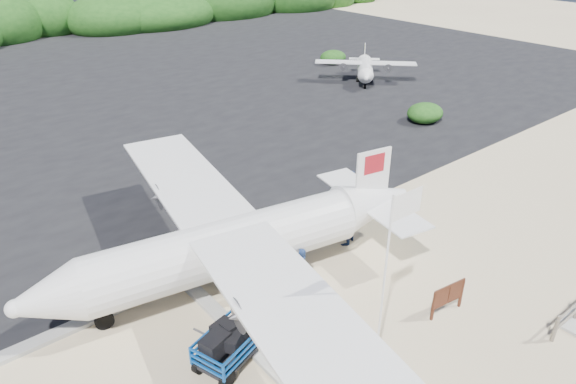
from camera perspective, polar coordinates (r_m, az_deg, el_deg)
name	(u,v)px	position (r m, az deg, el deg)	size (l,w,h in m)	color
ground	(368,299)	(18.43, 8.91, -11.69)	(160.00, 160.00, 0.00)	beige
asphalt_apron	(73,97)	(42.28, -22.74, 9.76)	(90.00, 50.00, 0.04)	#B2B2B2
baggage_cart	(234,358)	(16.30, -6.05, -17.91)	(2.56, 1.46, 1.28)	#0B4EAD
flagpole	(375,361)	(16.37, 9.70, -17.98)	(1.13, 0.47, 5.65)	white
signboard	(445,313)	(18.46, 17.06, -12.71)	(1.46, 0.14, 1.20)	#4E2616
crew_a	(301,267)	(18.40, 1.43, -8.34)	(0.56, 0.37, 1.54)	#14244C
crew_b	(346,223)	(20.68, 6.47, -3.46)	(0.92, 0.72, 1.89)	#14244C
crew_c	(351,191)	(23.03, 7.07, 0.11)	(1.16, 0.48, 1.98)	#14244C
aircraft_large	(333,83)	(42.84, 5.03, 12.01)	(17.45, 17.45, 5.23)	#B2B2B2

